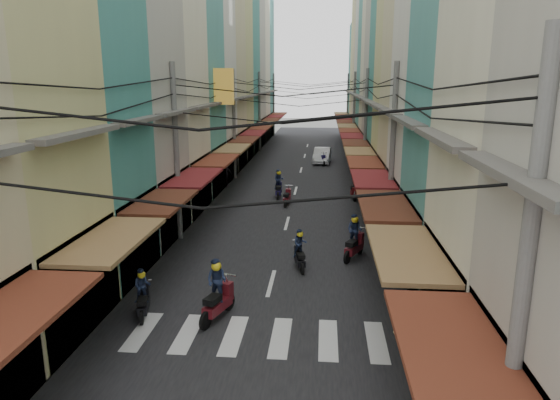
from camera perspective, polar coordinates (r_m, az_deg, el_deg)
The scene contains 15 objects.
ground at distance 20.76m, azimuth -0.43°, elevation -7.36°, with size 160.00×160.00×0.00m, color slate.
road at distance 40.03m, azimuth 2.28°, elevation 2.93°, with size 10.00×80.00×0.02m, color black.
sidewalk_left at distance 40.85m, azimuth -6.88°, elevation 3.09°, with size 3.00×80.00×0.06m, color gray.
sidewalk_right at distance 40.25m, azimuth 11.57°, elevation 2.75°, with size 3.00×80.00×0.06m, color gray.
crosswalk at distance 15.33m, azimuth -2.64°, elevation -15.29°, with size 7.55×2.40×0.01m.
building_row_left at distance 37.23m, azimuth -10.68°, elevation 17.01°, with size 7.80×67.67×23.70m.
building_row_right at distance 36.30m, azimuth 15.25°, elevation 16.29°, with size 7.80×68.98×22.59m.
utility_poles at distance 34.36m, azimuth 1.97°, elevation 12.21°, with size 10.20×66.13×8.20m.
white_car at distance 45.90m, azimuth 4.82°, elevation 4.26°, with size 4.84×1.90×1.71m, color silver.
bicycle at distance 23.16m, azimuth 13.87°, elevation -5.50°, with size 0.64×1.70×1.17m, color black.
moving_scooters at distance 24.36m, azimuth 0.98°, elevation -2.80°, with size 8.00×31.69×2.00m.
parked_scooters at distance 16.90m, azimuth 12.71°, elevation -11.13°, with size 12.88×12.15×0.94m.
pedestrians at distance 24.39m, azimuth -10.22°, elevation -1.86°, with size 12.04×26.70×2.17m.
market_umbrella at distance 19.73m, azimuth 17.91°, elevation -2.48°, with size 2.35×2.35×2.48m.
traffic_sign at distance 18.03m, azimuth 16.53°, elevation -3.15°, with size 0.10×0.71×3.25m.
Camera 1 is at (1.85, -19.29, 7.43)m, focal length 32.00 mm.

